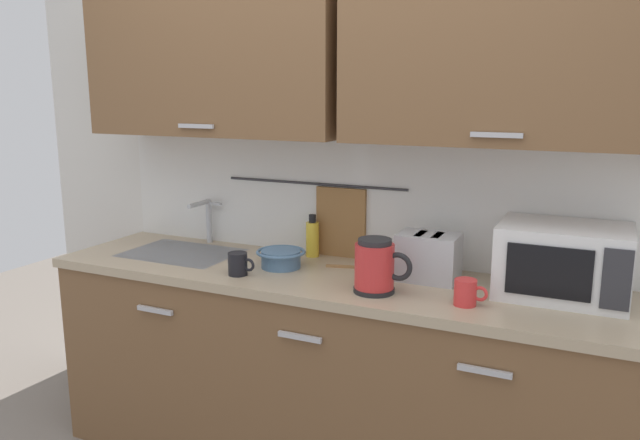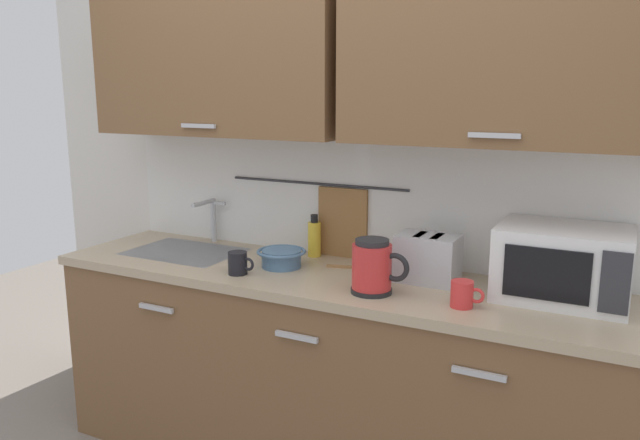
{
  "view_description": "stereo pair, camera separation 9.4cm",
  "coord_description": "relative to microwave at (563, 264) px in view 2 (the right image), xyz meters",
  "views": [
    {
      "loc": [
        1.0,
        -1.98,
        1.66
      ],
      "look_at": [
        -0.08,
        0.33,
        1.12
      ],
      "focal_mm": 34.96,
      "sensor_mm": 36.0,
      "label": 1
    },
    {
      "loc": [
        1.09,
        -1.94,
        1.66
      ],
      "look_at": [
        -0.08,
        0.33,
        1.12
      ],
      "focal_mm": 34.96,
      "sensor_mm": 36.0,
      "label": 2
    }
  ],
  "objects": [
    {
      "name": "electric_kettle",
      "position": [
        -0.64,
        -0.25,
        -0.03
      ],
      "size": [
        0.23,
        0.16,
        0.21
      ],
      "color": "black",
      "rests_on": "counter_unit"
    },
    {
      "name": "microwave",
      "position": [
        0.0,
        0.0,
        0.0
      ],
      "size": [
        0.46,
        0.35,
        0.27
      ],
      "color": "white",
      "rests_on": "counter_unit"
    },
    {
      "name": "counter_unit",
      "position": [
        -0.89,
        -0.11,
        -0.58
      ],
      "size": [
        2.53,
        0.64,
        0.9
      ],
      "color": "brown",
      "rests_on": "ground"
    },
    {
      "name": "mug_by_kettle",
      "position": [
        -0.3,
        -0.25,
        -0.09
      ],
      "size": [
        0.12,
        0.08,
        0.09
      ],
      "color": "red",
      "rests_on": "counter_unit"
    },
    {
      "name": "sink_faucet",
      "position": [
        -1.67,
        0.12,
        0.01
      ],
      "size": [
        0.09,
        0.17,
        0.22
      ],
      "color": "#B2B5BA",
      "rests_on": "counter_unit"
    },
    {
      "name": "mug_near_sink",
      "position": [
        -1.23,
        -0.28,
        -0.09
      ],
      "size": [
        0.12,
        0.08,
        0.09
      ],
      "color": "black",
      "rests_on": "counter_unit"
    },
    {
      "name": "wooden_spoon",
      "position": [
        -0.79,
        0.03,
        -0.13
      ],
      "size": [
        0.27,
        0.1,
        0.01
      ],
      "color": "#9E7042",
      "rests_on": "counter_unit"
    },
    {
      "name": "back_wall_assembly",
      "position": [
        -0.88,
        0.12,
        0.49
      ],
      "size": [
        3.7,
        0.41,
        2.5
      ],
      "color": "silver",
      "rests_on": "ground"
    },
    {
      "name": "dish_soap_bottle",
      "position": [
        -1.09,
        0.12,
        -0.05
      ],
      "size": [
        0.06,
        0.06,
        0.2
      ],
      "color": "yellow",
      "rests_on": "counter_unit"
    },
    {
      "name": "toaster",
      "position": [
        -0.5,
        -0.01,
        -0.04
      ],
      "size": [
        0.26,
        0.17,
        0.19
      ],
      "color": "#B7BABF",
      "rests_on": "counter_unit"
    },
    {
      "name": "mixing_bowl",
      "position": [
        -1.13,
        -0.11,
        -0.09
      ],
      "size": [
        0.21,
        0.21,
        0.08
      ],
      "color": "#4C7093",
      "rests_on": "counter_unit"
    }
  ]
}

